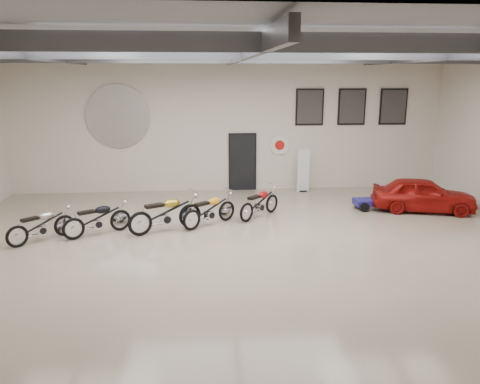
{
  "coord_description": "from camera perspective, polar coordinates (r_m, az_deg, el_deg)",
  "views": [
    {
      "loc": [
        -1.07,
        -11.3,
        4.23
      ],
      "look_at": [
        0.0,
        1.2,
        1.1
      ],
      "focal_mm": 35.0,
      "sensor_mm": 36.0,
      "label": 1
    }
  ],
  "objects": [
    {
      "name": "motorcycle_red",
      "position": [
        14.29,
        2.41,
        -1.25
      ],
      "size": [
        1.68,
        1.7,
        0.95
      ],
      "primitive_type": null,
      "rotation": [
        0.0,
        0.0,
        0.8
      ],
      "color": "silver",
      "rests_on": "floor"
    },
    {
      "name": "go_kart",
      "position": [
        15.9,
        16.7,
        -0.88
      ],
      "size": [
        1.71,
        0.79,
        0.62
      ],
      "primitive_type": null,
      "rotation": [
        0.0,
        0.0,
        0.01
      ],
      "color": "navy",
      "rests_on": "floor"
    },
    {
      "name": "poster_mid",
      "position": [
        18.21,
        13.47,
        10.07
      ],
      "size": [
        1.05,
        0.08,
        1.35
      ],
      "primitive_type": null,
      "color": "black",
      "rests_on": "back_wall"
    },
    {
      "name": "ceiling",
      "position": [
        11.38,
        0.54,
        17.89
      ],
      "size": [
        16.0,
        12.0,
        0.01
      ],
      "primitive_type": "cube",
      "color": "gray",
      "rests_on": "back_wall"
    },
    {
      "name": "poster_left",
      "position": [
        17.77,
        8.49,
        10.21
      ],
      "size": [
        1.05,
        0.08,
        1.35
      ],
      "primitive_type": null,
      "color": "black",
      "rests_on": "back_wall"
    },
    {
      "name": "floor",
      "position": [
        12.12,
        0.49,
        -6.43
      ],
      "size": [
        16.0,
        12.0,
        0.01
      ],
      "primitive_type": "cube",
      "color": "tan",
      "rests_on": "ground"
    },
    {
      "name": "logo_plaque",
      "position": [
        17.56,
        -14.66,
        8.89
      ],
      "size": [
        2.3,
        0.06,
        1.16
      ],
      "primitive_type": null,
      "color": "silver",
      "rests_on": "back_wall"
    },
    {
      "name": "ceiling_beams",
      "position": [
        11.37,
        0.54,
        16.63
      ],
      "size": [
        15.8,
        11.8,
        0.32
      ],
      "primitive_type": null,
      "color": "#4F5056",
      "rests_on": "ceiling"
    },
    {
      "name": "back_wall",
      "position": [
        17.42,
        -1.36,
        8.3
      ],
      "size": [
        16.0,
        0.02,
        5.0
      ],
      "primitive_type": "cube",
      "color": "beige",
      "rests_on": "floor"
    },
    {
      "name": "oil_sign",
      "position": [
        17.69,
        4.85,
        5.73
      ],
      "size": [
        0.72,
        0.1,
        0.72
      ],
      "primitive_type": null,
      "color": "white",
      "rests_on": "back_wall"
    },
    {
      "name": "poster_right",
      "position": [
        18.77,
        18.19,
        9.87
      ],
      "size": [
        1.05,
        0.08,
        1.35
      ],
      "primitive_type": null,
      "color": "black",
      "rests_on": "back_wall"
    },
    {
      "name": "motorcycle_gold",
      "position": [
        13.12,
        -9.07,
        -2.47
      ],
      "size": [
        2.18,
        1.52,
        1.1
      ],
      "primitive_type": null,
      "rotation": [
        0.0,
        0.0,
        0.46
      ],
      "color": "silver",
      "rests_on": "floor"
    },
    {
      "name": "banner_stand",
      "position": [
        17.56,
        7.74,
        2.75
      ],
      "size": [
        0.48,
        0.23,
        1.69
      ],
      "primitive_type": null,
      "rotation": [
        0.0,
        0.0,
        0.11
      ],
      "color": "white",
      "rests_on": "floor"
    },
    {
      "name": "door",
      "position": [
        17.61,
        0.3,
        3.6
      ],
      "size": [
        0.92,
        0.08,
        2.1
      ],
      "primitive_type": "cube",
      "color": "black",
      "rests_on": "back_wall"
    },
    {
      "name": "motorcycle_black",
      "position": [
        13.25,
        -17.02,
        -3.05
      ],
      "size": [
        1.88,
        1.45,
        0.96
      ],
      "primitive_type": null,
      "rotation": [
        0.0,
        0.0,
        0.55
      ],
      "color": "silver",
      "rests_on": "floor"
    },
    {
      "name": "vintage_car",
      "position": [
        16.03,
        21.44,
        -0.29
      ],
      "size": [
        2.07,
        3.4,
        1.08
      ],
      "primitive_type": "imported",
      "rotation": [
        0.0,
        0.0,
        1.3
      ],
      "color": "#9C110E",
      "rests_on": "floor"
    },
    {
      "name": "motorcycle_silver",
      "position": [
        13.27,
        -23.11,
        -3.65
      ],
      "size": [
        1.7,
        1.6,
        0.93
      ],
      "primitive_type": null,
      "rotation": [
        0.0,
        0.0,
        0.73
      ],
      "color": "silver",
      "rests_on": "floor"
    },
    {
      "name": "motorcycle_yellow",
      "position": [
        13.51,
        -3.73,
        -2.11
      ],
      "size": [
        1.82,
        1.61,
        0.97
      ],
      "primitive_type": null,
      "rotation": [
        0.0,
        0.0,
        0.67
      ],
      "color": "silver",
      "rests_on": "floor"
    }
  ]
}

